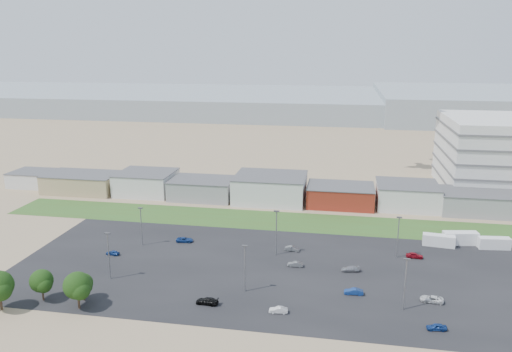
% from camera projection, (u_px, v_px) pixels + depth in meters
% --- Properties ---
extents(ground, '(700.00, 700.00, 0.00)m').
position_uv_depth(ground, '(245.00, 316.00, 90.29)').
color(ground, '#927C5C').
rests_on(ground, ground).
extents(parking_lot, '(120.00, 50.00, 0.01)m').
position_uv_depth(parking_lot, '(285.00, 271.00, 108.51)').
color(parking_lot, black).
rests_on(parking_lot, ground).
extents(grass_strip, '(160.00, 16.00, 0.02)m').
position_uv_depth(grass_strip, '(281.00, 221.00, 139.88)').
color(grass_strip, '#385520').
rests_on(grass_strip, ground).
extents(hills_backdrop, '(700.00, 200.00, 9.00)m').
position_uv_depth(hills_backdrop, '(377.00, 106.00, 382.82)').
color(hills_backdrop, gray).
rests_on(hills_backdrop, ground).
extents(building_row, '(170.00, 20.00, 8.00)m').
position_uv_depth(building_row, '(236.00, 187.00, 159.92)').
color(building_row, silver).
rests_on(building_row, ground).
extents(box_trailer_a, '(7.76, 3.27, 2.82)m').
position_uv_depth(box_trailer_a, '(439.00, 240.00, 121.92)').
color(box_trailer_a, silver).
rests_on(box_trailer_a, ground).
extents(box_trailer_b, '(8.65, 3.94, 3.13)m').
position_uv_depth(box_trailer_b, '(460.00, 238.00, 123.04)').
color(box_trailer_b, silver).
rests_on(box_trailer_b, ground).
extents(box_trailer_c, '(7.59, 3.07, 2.77)m').
position_uv_depth(box_trailer_c, '(494.00, 243.00, 120.33)').
color(box_trailer_c, silver).
rests_on(box_trailer_c, ground).
extents(tree_mid, '(4.71, 4.71, 7.07)m').
position_uv_depth(tree_mid, '(42.00, 283.00, 94.99)').
color(tree_mid, black).
rests_on(tree_mid, ground).
extents(tree_right, '(5.45, 5.45, 8.18)m').
position_uv_depth(tree_right, '(77.00, 288.00, 91.79)').
color(tree_right, black).
rests_on(tree_right, ground).
extents(tree_near, '(4.12, 4.12, 6.18)m').
position_uv_depth(tree_near, '(83.00, 285.00, 95.09)').
color(tree_near, black).
rests_on(tree_near, ground).
extents(lightpole_front_l, '(1.20, 0.50, 10.23)m').
position_uv_depth(lightpole_front_l, '(109.00, 256.00, 103.52)').
color(lightpole_front_l, slate).
rests_on(lightpole_front_l, ground).
extents(lightpole_front_m, '(1.15, 0.48, 9.76)m').
position_uv_depth(lightpole_front_m, '(245.00, 269.00, 98.18)').
color(lightpole_front_m, slate).
rests_on(lightpole_front_m, ground).
extents(lightpole_front_r, '(1.20, 0.50, 10.17)m').
position_uv_depth(lightpole_front_r, '(405.00, 284.00, 91.11)').
color(lightpole_front_r, slate).
rests_on(lightpole_front_r, ground).
extents(lightpole_back_l, '(1.13, 0.47, 9.64)m').
position_uv_depth(lightpole_back_l, '(141.00, 226.00, 121.62)').
color(lightpole_back_l, slate).
rests_on(lightpole_back_l, ground).
extents(lightpole_back_m, '(1.27, 0.53, 10.80)m').
position_uv_depth(lightpole_back_m, '(276.00, 233.00, 115.80)').
color(lightpole_back_m, slate).
rests_on(lightpole_back_m, ground).
extents(lightpole_back_r, '(1.16, 0.48, 9.86)m').
position_uv_depth(lightpole_back_r, '(398.00, 237.00, 114.32)').
color(lightpole_back_r, slate).
rests_on(lightpole_back_r, ground).
extents(parked_car_0, '(4.51, 2.43, 1.20)m').
position_uv_depth(parked_car_0, '(432.00, 299.00, 95.04)').
color(parked_car_0, silver).
rests_on(parked_car_0, ground).
extents(parked_car_1, '(3.79, 1.46, 1.23)m').
position_uv_depth(parked_car_1, '(354.00, 291.00, 97.94)').
color(parked_car_1, navy).
rests_on(parked_car_1, ground).
extents(parked_car_2, '(3.50, 1.70, 1.15)m').
position_uv_depth(parked_car_2, '(437.00, 327.00, 85.52)').
color(parked_car_2, navy).
rests_on(parked_car_2, ground).
extents(parked_car_3, '(4.49, 2.10, 1.27)m').
position_uv_depth(parked_car_3, '(207.00, 301.00, 94.19)').
color(parked_car_3, black).
rests_on(parked_car_3, ground).
extents(parked_car_5, '(3.33, 1.64, 1.09)m').
position_uv_depth(parked_car_5, '(113.00, 253.00, 116.75)').
color(parked_car_5, navy).
rests_on(parked_car_5, ground).
extents(parked_car_7, '(3.45, 1.20, 1.14)m').
position_uv_depth(parked_car_7, '(295.00, 264.00, 110.52)').
color(parked_car_7, '#595B5E').
rests_on(parked_car_7, ground).
extents(parked_car_8, '(3.85, 1.64, 1.30)m').
position_uv_depth(parked_car_8, '(415.00, 255.00, 115.01)').
color(parked_car_8, maroon).
rests_on(parked_car_8, ground).
extents(parked_car_9, '(4.39, 2.43, 1.16)m').
position_uv_depth(parked_car_9, '(185.00, 240.00, 124.59)').
color(parked_car_9, navy).
rests_on(parked_car_9, ground).
extents(parked_car_10, '(4.48, 2.31, 1.24)m').
position_uv_depth(parked_car_10, '(75.00, 290.00, 98.57)').
color(parked_car_10, '#595B5E').
rests_on(parked_car_10, ground).
extents(parked_car_11, '(3.62, 1.58, 1.16)m').
position_uv_depth(parked_car_11, '(292.00, 249.00, 119.06)').
color(parked_car_11, '#595B5E').
rests_on(parked_car_11, ground).
extents(parked_car_12, '(4.16, 2.15, 1.16)m').
position_uv_depth(parked_car_12, '(350.00, 269.00, 108.08)').
color(parked_car_12, '#A5A5AA').
rests_on(parked_car_12, ground).
extents(parked_car_13, '(3.53, 1.52, 1.13)m').
position_uv_depth(parked_car_13, '(278.00, 310.00, 91.11)').
color(parked_car_13, silver).
rests_on(parked_car_13, ground).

